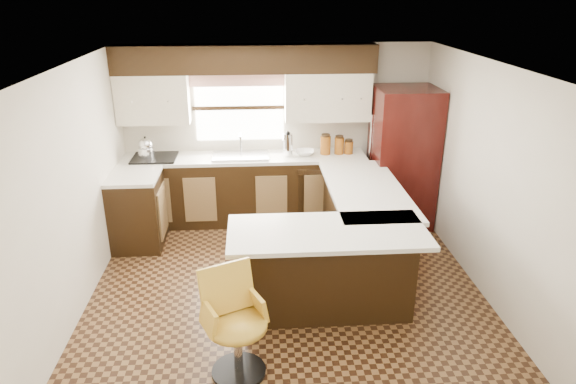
{
  "coord_description": "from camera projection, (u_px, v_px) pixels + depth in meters",
  "views": [
    {
      "loc": [
        -0.32,
        -4.76,
        3.08
      ],
      "look_at": [
        0.04,
        0.45,
        0.99
      ],
      "focal_mm": 32.0,
      "sensor_mm": 36.0,
      "label": 1
    }
  ],
  "objects": [
    {
      "name": "floor",
      "position": [
        287.0,
        291.0,
        5.58
      ],
      "size": [
        4.4,
        4.4,
        0.0
      ],
      "primitive_type": "plane",
      "color": "#49301A",
      "rests_on": "ground"
    },
    {
      "name": "ceiling",
      "position": [
        287.0,
        67.0,
        4.69
      ],
      "size": [
        4.4,
        4.4,
        0.0
      ],
      "primitive_type": "plane",
      "rotation": [
        3.14,
        0.0,
        0.0
      ],
      "color": "silver",
      "rests_on": "wall_back"
    },
    {
      "name": "wall_back",
      "position": [
        276.0,
        132.0,
        7.17
      ],
      "size": [
        4.4,
        0.0,
        4.4
      ],
      "primitive_type": "plane",
      "rotation": [
        1.57,
        0.0,
        0.0
      ],
      "color": "beige",
      "rests_on": "floor"
    },
    {
      "name": "wall_front",
      "position": [
        312.0,
        322.0,
        3.09
      ],
      "size": [
        4.4,
        0.0,
        4.4
      ],
      "primitive_type": "plane",
      "rotation": [
        -1.57,
        0.0,
        0.0
      ],
      "color": "beige",
      "rests_on": "floor"
    },
    {
      "name": "wall_left",
      "position": [
        72.0,
        194.0,
        5.0
      ],
      "size": [
        0.0,
        4.4,
        4.4
      ],
      "primitive_type": "plane",
      "rotation": [
        1.57,
        0.0,
        1.57
      ],
      "color": "beige",
      "rests_on": "floor"
    },
    {
      "name": "wall_right",
      "position": [
        491.0,
        184.0,
        5.27
      ],
      "size": [
        0.0,
        4.4,
        4.4
      ],
      "primitive_type": "plane",
      "rotation": [
        1.57,
        0.0,
        -1.57
      ],
      "color": "beige",
      "rests_on": "floor"
    },
    {
      "name": "base_cab_back",
      "position": [
        246.0,
        190.0,
        7.14
      ],
      "size": [
        3.3,
        0.6,
        0.9
      ],
      "primitive_type": "cube",
      "color": "black",
      "rests_on": "floor"
    },
    {
      "name": "base_cab_left",
      "position": [
        138.0,
        212.0,
        6.45
      ],
      "size": [
        0.6,
        0.7,
        0.9
      ],
      "primitive_type": "cube",
      "color": "black",
      "rests_on": "floor"
    },
    {
      "name": "counter_back",
      "position": [
        244.0,
        158.0,
        6.97
      ],
      "size": [
        3.3,
        0.6,
        0.04
      ],
      "primitive_type": "cube",
      "color": "silver",
      "rests_on": "base_cab_back"
    },
    {
      "name": "counter_left",
      "position": [
        134.0,
        177.0,
        6.28
      ],
      "size": [
        0.6,
        0.7,
        0.04
      ],
      "primitive_type": "cube",
      "color": "silver",
      "rests_on": "base_cab_left"
    },
    {
      "name": "soffit",
      "position": [
        245.0,
        59.0,
        6.6
      ],
      "size": [
        3.4,
        0.35,
        0.36
      ],
      "primitive_type": "cube",
      "color": "black",
      "rests_on": "wall_back"
    },
    {
      "name": "upper_cab_left",
      "position": [
        153.0,
        99.0,
        6.71
      ],
      "size": [
        0.94,
        0.35,
        0.64
      ],
      "primitive_type": "cube",
      "color": "beige",
      "rests_on": "wall_back"
    },
    {
      "name": "upper_cab_right",
      "position": [
        327.0,
        96.0,
        6.86
      ],
      "size": [
        1.14,
        0.35,
        0.64
      ],
      "primitive_type": "cube",
      "color": "beige",
      "rests_on": "wall_back"
    },
    {
      "name": "window_pane",
      "position": [
        240.0,
        108.0,
        6.99
      ],
      "size": [
        1.2,
        0.02,
        0.9
      ],
      "primitive_type": "cube",
      "color": "white",
      "rests_on": "wall_back"
    },
    {
      "name": "valance",
      "position": [
        238.0,
        79.0,
        6.81
      ],
      "size": [
        1.3,
        0.06,
        0.18
      ],
      "primitive_type": "cube",
      "color": "#D19B93",
      "rests_on": "wall_back"
    },
    {
      "name": "sink",
      "position": [
        241.0,
        156.0,
        6.93
      ],
      "size": [
        0.75,
        0.45,
        0.03
      ],
      "primitive_type": "cube",
      "color": "#B2B2B7",
      "rests_on": "counter_back"
    },
    {
      "name": "dishwasher",
      "position": [
        319.0,
        197.0,
        6.95
      ],
      "size": [
        0.58,
        0.03,
        0.78
      ],
      "primitive_type": "cube",
      "color": "black",
      "rests_on": "floor"
    },
    {
      "name": "cooktop",
      "position": [
        155.0,
        158.0,
        6.86
      ],
      "size": [
        0.58,
        0.5,
        0.02
      ],
      "primitive_type": "cube",
      "color": "black",
      "rests_on": "counter_back"
    },
    {
      "name": "peninsula_long",
      "position": [
        359.0,
        227.0,
        6.05
      ],
      "size": [
        0.6,
        1.95,
        0.9
      ],
      "primitive_type": "cube",
      "color": "black",
      "rests_on": "floor"
    },
    {
      "name": "peninsula_return",
      "position": [
        327.0,
        271.0,
        5.11
      ],
      "size": [
        1.65,
        0.6,
        0.9
      ],
      "primitive_type": "cube",
      "color": "black",
      "rests_on": "floor"
    },
    {
      "name": "counter_pen_long",
      "position": [
        366.0,
        189.0,
        5.88
      ],
      "size": [
        0.84,
        1.95,
        0.04
      ],
      "primitive_type": "cube",
      "color": "silver",
      "rests_on": "peninsula_long"
    },
    {
      "name": "counter_pen_return",
      "position": [
        327.0,
        232.0,
        4.85
      ],
      "size": [
        1.89,
        0.84,
        0.04
      ],
      "primitive_type": "cube",
      "color": "silver",
      "rests_on": "peninsula_return"
    },
    {
      "name": "refrigerator",
      "position": [
        402.0,
        158.0,
        6.92
      ],
      "size": [
        0.81,
        0.77,
        1.88
      ],
      "primitive_type": "cube",
      "color": "black",
      "rests_on": "floor"
    },
    {
      "name": "bar_chair",
      "position": [
        237.0,
        326.0,
        4.23
      ],
      "size": [
        0.67,
        0.67,
        0.95
      ],
      "primitive_type": null,
      "rotation": [
        0.0,
        0.0,
        0.43
      ],
      "color": "gold",
      "rests_on": "floor"
    },
    {
      "name": "kettle",
      "position": [
        146.0,
        147.0,
        6.79
      ],
      "size": [
        0.21,
        0.21,
        0.28
      ],
      "primitive_type": null,
      "color": "silver",
      "rests_on": "cooktop"
    },
    {
      "name": "percolator",
      "position": [
        288.0,
        145.0,
        6.94
      ],
      "size": [
        0.14,
        0.14,
        0.3
      ],
      "primitive_type": "cylinder",
      "color": "silver",
      "rests_on": "counter_back"
    },
    {
      "name": "mixing_bowl",
      "position": [
        305.0,
        153.0,
        7.0
      ],
      "size": [
        0.28,
        0.28,
        0.06
      ],
      "primitive_type": "imported",
      "rotation": [
        0.0,
        0.0,
        -0.07
      ],
      "color": "white",
      "rests_on": "counter_back"
    },
    {
      "name": "canister_large",
      "position": [
        325.0,
        145.0,
        7.0
      ],
      "size": [
        0.14,
        0.14,
        0.25
      ],
      "primitive_type": "cylinder",
      "color": "brown",
      "rests_on": "counter_back"
    },
    {
      "name": "canister_med",
      "position": [
        339.0,
        146.0,
        7.02
      ],
      "size": [
        0.13,
        0.13,
        0.23
      ],
      "primitive_type": "cylinder",
      "color": "brown",
      "rests_on": "counter_back"
    },
    {
      "name": "canister_small",
      "position": [
        349.0,
        148.0,
        7.04
      ],
      "size": [
        0.12,
        0.12,
        0.17
      ],
      "primitive_type": "cylinder",
      "color": "brown",
      "rests_on": "counter_back"
    }
  ]
}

